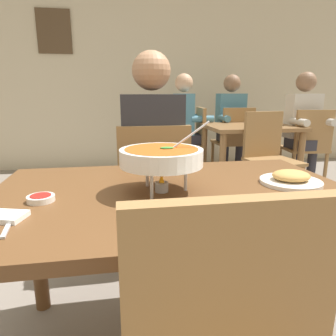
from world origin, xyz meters
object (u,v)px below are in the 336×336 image
at_px(chair_diner_main, 153,187).
at_px(diner_main, 152,149).
at_px(dining_table_main, 174,215).
at_px(patron_bg_left, 186,120).
at_px(chair_bg_left, 192,139).
at_px(chair_bg_middle, 235,138).
at_px(patron_bg_right, 304,123).
at_px(sauce_dish, 41,198).
at_px(appetizer_plate, 291,179).
at_px(chair_bg_right, 308,144).
at_px(curry_bowl, 161,157).
at_px(dining_table_far, 250,136).
at_px(chair_bg_corner, 268,152).
at_px(patron_bg_middle, 231,119).
at_px(rice_plate, 219,213).

xyz_separation_m(chair_diner_main, diner_main, (0.00, 0.03, 0.24)).
xyz_separation_m(dining_table_main, patron_bg_left, (0.66, 2.71, 0.12)).
relative_size(chair_bg_left, chair_bg_middle, 1.00).
bearing_deg(dining_table_main, patron_bg_right, 48.25).
distance_m(chair_diner_main, sauce_dish, 0.93).
bearing_deg(patron_bg_right, appetizer_plate, -124.00).
relative_size(chair_bg_middle, chair_bg_right, 1.00).
relative_size(dining_table_main, diner_main, 1.03).
bearing_deg(dining_table_main, chair_bg_left, 74.68).
relative_size(chair_diner_main, curry_bowl, 2.71).
xyz_separation_m(dining_table_far, chair_bg_left, (-0.55, 0.50, -0.09)).
distance_m(appetizer_plate, chair_bg_middle, 2.78).
height_order(chair_bg_left, patron_bg_left, patron_bg_left).
xyz_separation_m(chair_bg_right, patron_bg_right, (-0.03, 0.07, 0.24)).
xyz_separation_m(chair_bg_corner, patron_bg_middle, (0.03, 1.09, 0.24)).
relative_size(appetizer_plate, chair_bg_middle, 0.27).
bearing_deg(patron_bg_left, dining_table_far, -39.13).
height_order(chair_diner_main, chair_bg_left, same).
height_order(dining_table_main, sauce_dish, sauce_dish).
bearing_deg(curry_bowl, patron_bg_left, 75.33).
distance_m(dining_table_main, chair_bg_corner, 2.10).
height_order(chair_diner_main, chair_bg_corner, same).
bearing_deg(dining_table_main, patron_bg_middle, 65.21).
height_order(appetizer_plate, dining_table_far, appetizer_plate).
relative_size(rice_plate, dining_table_far, 0.24).
bearing_deg(chair_bg_right, sauce_dish, -138.68).
relative_size(patron_bg_left, patron_bg_right, 1.00).
bearing_deg(chair_bg_middle, sauce_dish, -123.03).
xyz_separation_m(dining_table_main, chair_bg_corner, (1.25, 1.68, -0.11)).
bearing_deg(patron_bg_right, chair_bg_corner, -144.69).
bearing_deg(dining_table_main, diner_main, 90.00).
height_order(appetizer_plate, chair_bg_left, chair_bg_left).
bearing_deg(chair_diner_main, dining_table_far, 48.71).
bearing_deg(chair_bg_middle, chair_bg_right, -41.94).
bearing_deg(curry_bowl, rice_plate, -65.48).
bearing_deg(chair_bg_middle, chair_diner_main, -123.79).
distance_m(appetizer_plate, dining_table_far, 2.34).
distance_m(appetizer_plate, patron_bg_left, 2.71).
distance_m(rice_plate, patron_bg_middle, 3.28).
height_order(dining_table_main, patron_bg_middle, patron_bg_middle).
distance_m(appetizer_plate, sauce_dish, 0.94).
bearing_deg(diner_main, patron_bg_right, 35.88).
height_order(rice_plate, chair_bg_middle, chair_bg_middle).
bearing_deg(curry_bowl, diner_main, 86.30).
height_order(chair_bg_middle, chair_bg_right, same).
distance_m(chair_diner_main, rice_plate, 1.04).
bearing_deg(dining_table_far, rice_plate, -116.10).
xyz_separation_m(chair_bg_left, patron_bg_left, (-0.08, 0.02, 0.24)).
distance_m(appetizer_plate, chair_bg_right, 2.55).
xyz_separation_m(appetizer_plate, patron_bg_middle, (0.80, 2.76, 0.00)).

